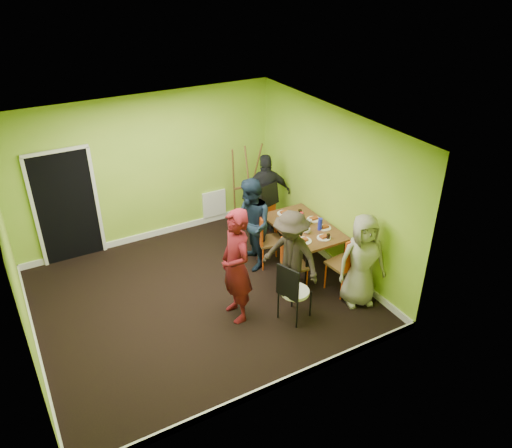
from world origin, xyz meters
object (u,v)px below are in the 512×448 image
at_px(dining_table, 304,229).
at_px(person_left_far, 251,225).
at_px(chair_left_near, 291,262).
at_px(person_left_near, 291,256).
at_px(chair_bentwood, 292,290).
at_px(easel, 245,185).
at_px(chair_front_end, 348,261).
at_px(blue_bottle, 320,224).
at_px(thermos, 301,221).
at_px(chair_back_end, 269,201).
at_px(person_back_end, 266,194).
at_px(orange_bottle, 293,220).
at_px(person_standing, 236,266).
at_px(chair_left_far, 265,237).
at_px(person_front_end, 362,260).

distance_m(dining_table, person_left_far, 0.93).
xyz_separation_m(chair_left_near, person_left_near, (-0.14, -0.20, 0.26)).
height_order(chair_bentwood, easel, easel).
bearing_deg(dining_table, easel, 95.80).
bearing_deg(chair_front_end, blue_bottle, 80.38).
bearing_deg(thermos, easel, 93.73).
xyz_separation_m(dining_table, chair_bentwood, (-1.02, -1.23, -0.14)).
distance_m(dining_table, chair_back_end, 1.11).
bearing_deg(thermos, chair_back_end, 89.28).
relative_size(chair_left_near, person_left_near, 0.59).
bearing_deg(person_back_end, person_left_near, 86.43).
relative_size(orange_bottle, person_standing, 0.04).
xyz_separation_m(chair_back_end, blue_bottle, (0.22, -1.34, 0.09)).
bearing_deg(chair_left_far, blue_bottle, 70.72).
relative_size(person_left_near, person_front_end, 1.00).
distance_m(thermos, person_left_far, 0.86).
bearing_deg(person_standing, chair_back_end, 139.22).
height_order(chair_front_end, person_front_end, person_front_end).
bearing_deg(chair_bentwood, person_standing, -145.70).
relative_size(dining_table, chair_left_near, 1.65).
bearing_deg(person_left_near, orange_bottle, 120.58).
xyz_separation_m(dining_table, person_standing, (-1.70, -0.75, 0.21)).
bearing_deg(easel, chair_back_end, -79.50).
distance_m(chair_left_near, person_front_end, 1.16).
relative_size(chair_left_far, person_left_near, 0.65).
distance_m(dining_table, person_standing, 1.87).
bearing_deg(chair_back_end, chair_bentwood, 50.53).
bearing_deg(easel, chair_front_end, -83.97).
bearing_deg(person_left_near, easel, 143.13).
xyz_separation_m(chair_front_end, chair_bentwood, (-1.14, -0.15, -0.06)).
xyz_separation_m(chair_bentwood, person_back_end, (1.03, 2.56, 0.25)).
bearing_deg(chair_bentwood, person_left_far, 153.47).
height_order(chair_bentwood, person_front_end, person_front_end).
xyz_separation_m(chair_back_end, easel, (-0.13, 0.71, 0.06)).
bearing_deg(person_left_far, orange_bottle, 87.89).
height_order(person_left_far, person_left_near, person_left_far).
relative_size(chair_back_end, person_left_far, 0.66).
xyz_separation_m(thermos, person_standing, (-1.63, -0.75, 0.04)).
bearing_deg(person_back_end, chair_front_end, 109.10).
xyz_separation_m(chair_left_far, person_front_end, (0.76, -1.64, 0.21)).
distance_m(dining_table, chair_bentwood, 1.60).
bearing_deg(blue_bottle, easel, 99.66).
bearing_deg(person_back_end, person_front_end, 109.49).
distance_m(chair_left_far, chair_back_end, 1.02).
xyz_separation_m(blue_bottle, person_back_end, (-0.16, 1.56, -0.05)).
height_order(chair_left_near, thermos, thermos).
xyz_separation_m(easel, person_back_end, (0.19, -0.49, -0.03)).
relative_size(person_standing, person_left_far, 1.10).
height_order(chair_left_near, blue_bottle, blue_bottle).
xyz_separation_m(chair_left_far, chair_back_end, (0.56, 0.83, 0.21)).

